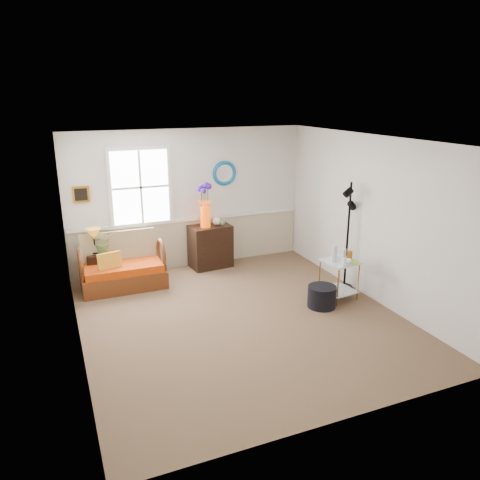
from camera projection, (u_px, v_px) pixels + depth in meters
name	position (u px, v px, depth m)	size (l,w,h in m)	color
floor	(241.00, 318.00, 6.95)	(4.50, 5.00, 0.01)	brown
ceiling	(241.00, 140.00, 6.17)	(4.50, 5.00, 0.01)	white
walls	(241.00, 234.00, 6.56)	(4.51, 5.01, 2.60)	silver
wainscot	(191.00, 243.00, 9.00)	(4.46, 0.02, 0.90)	tan
chair_rail	(190.00, 219.00, 8.85)	(4.46, 0.04, 0.06)	silver
window	(141.00, 187.00, 8.32)	(1.14, 0.06, 1.44)	white
picture	(81.00, 194.00, 7.97)	(0.28, 0.03, 0.28)	#C6801C
mirror	(224.00, 173.00, 8.87)	(0.47, 0.47, 0.07)	#0B7ABD
loveseat	(122.00, 262.00, 7.95)	(1.39, 0.79, 0.91)	brown
throw_pillow	(110.00, 264.00, 7.75)	(0.38, 0.10, 0.38)	#BF5503
lamp_stand	(98.00, 270.00, 8.09)	(0.32, 0.32, 0.56)	black
table_lamp	(94.00, 241.00, 7.95)	(0.25, 0.25, 0.45)	#C07B20
potted_plant	(103.00, 244.00, 8.03)	(0.36, 0.40, 0.31)	#587D41
cabinet	(210.00, 246.00, 8.93)	(0.76, 0.49, 0.82)	black
flower_vase	(205.00, 206.00, 8.60)	(0.24, 0.24, 0.81)	#D84304
side_table	(339.00, 280.00, 7.52)	(0.51, 0.51, 0.65)	#BE853A
tabletop_items	(344.00, 253.00, 7.38)	(0.43, 0.43, 0.26)	silver
floor_lamp	(348.00, 236.00, 7.79)	(0.26, 0.26, 1.83)	black
ottoman	(322.00, 297.00, 7.28)	(0.44, 0.44, 0.34)	black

